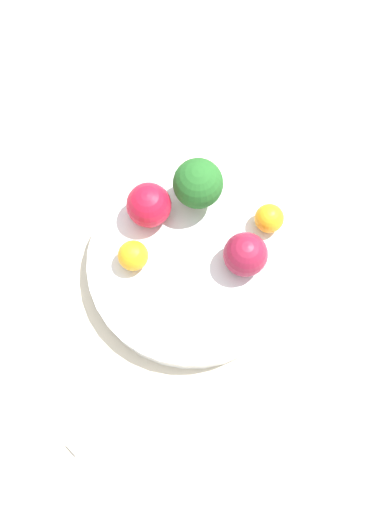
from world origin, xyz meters
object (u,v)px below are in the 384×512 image
object	(u,v)px
apple_green	(149,205)
orange_back	(133,256)
broccoli	(198,184)
spoon	(99,422)
apple_red	(245,254)
bowl	(192,263)
orange_front	(269,218)

from	to	relation	value
apple_green	orange_back	distance (m)	0.06
broccoli	spoon	bearing A→B (deg)	150.69
orange_back	apple_red	bearing A→B (deg)	-97.04
spoon	orange_back	bearing A→B (deg)	-17.48
bowl	orange_front	distance (m)	0.11
broccoli	orange_front	xyz separation A→B (m)	(-0.04, -0.08, -0.02)
apple_green	orange_back	bearing A→B (deg)	157.64
bowl	orange_front	bearing A→B (deg)	-70.36
apple_green	orange_front	distance (m)	0.15
apple_red	spoon	bearing A→B (deg)	131.15
bowl	apple_green	world-z (taller)	apple_green
bowl	apple_red	xyz separation A→B (m)	(-0.01, -0.06, 0.04)
orange_front	spoon	size ratio (longest dim) A/B	0.47
bowl	broccoli	world-z (taller)	broccoli
orange_front	orange_back	xyz separation A→B (m)	(-0.03, 0.17, 0.00)
broccoli	orange_front	size ratio (longest dim) A/B	2.06
bowl	broccoli	bearing A→B (deg)	-11.53
broccoli	orange_front	world-z (taller)	broccoli
bowl	apple_green	size ratio (longest dim) A/B	4.68
orange_back	spoon	xyz separation A→B (m)	(-0.18, 0.06, -0.05)
orange_front	bowl	bearing A→B (deg)	109.64
apple_red	orange_back	xyz separation A→B (m)	(0.02, 0.13, -0.01)
broccoli	orange_back	size ratio (longest dim) A/B	2.01
bowl	apple_red	world-z (taller)	apple_red
orange_front	spoon	world-z (taller)	orange_front
orange_front	orange_back	bearing A→B (deg)	100.07
apple_green	orange_front	size ratio (longest dim) A/B	1.53
broccoli	spoon	distance (m)	0.30
broccoli	orange_back	world-z (taller)	broccoli
bowl	broccoli	xyz separation A→B (m)	(0.08, -0.02, 0.06)
bowl	spoon	xyz separation A→B (m)	(-0.17, 0.13, -0.01)
apple_red	broccoli	bearing A→B (deg)	26.95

